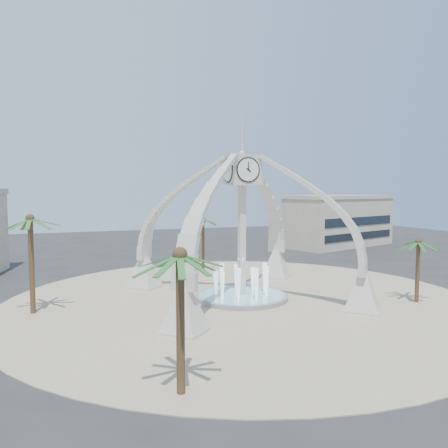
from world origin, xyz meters
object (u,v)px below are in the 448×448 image
object	(u,v)px
palm_west	(30,220)
palm_south	(180,257)
palm_north	(203,220)
fountain	(242,296)
clock_tower	(242,224)
palm_east	(418,242)

from	to	relation	value
palm_west	palm_south	world-z (taller)	palm_west
palm_north	fountain	bearing A→B (deg)	-94.16
fountain	palm_south	xyz separation A→B (m)	(-9.55, -15.26, 6.09)
clock_tower	palm_north	bearing A→B (deg)	85.84
palm_east	palm_west	size ratio (longest dim) A/B	0.72
clock_tower	palm_west	xyz separation A→B (m)	(-16.59, 1.51, 0.65)
fountain	palm_south	size ratio (longest dim) A/B	1.10
palm_east	fountain	bearing A→B (deg)	154.52
clock_tower	palm_north	xyz separation A→B (m)	(1.00, 13.75, -0.50)
palm_south	palm_west	bearing A→B (deg)	112.79
fountain	palm_east	world-z (taller)	palm_east
clock_tower	palm_north	world-z (taller)	clock_tower
palm_north	palm_south	size ratio (longest dim) A/B	0.93
palm_east	clock_tower	bearing A→B (deg)	154.52
palm_west	clock_tower	bearing A→B (deg)	-5.19
fountain	palm_east	distance (m)	15.40
clock_tower	fountain	world-z (taller)	clock_tower
clock_tower	palm_south	xyz separation A→B (m)	(-9.55, -15.26, -0.11)
palm_west	palm_north	distance (m)	21.47
clock_tower	palm_east	xyz separation A→B (m)	(13.21, -6.30, -1.41)
fountain	palm_north	bearing A→B (deg)	85.84
fountain	palm_north	distance (m)	14.92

